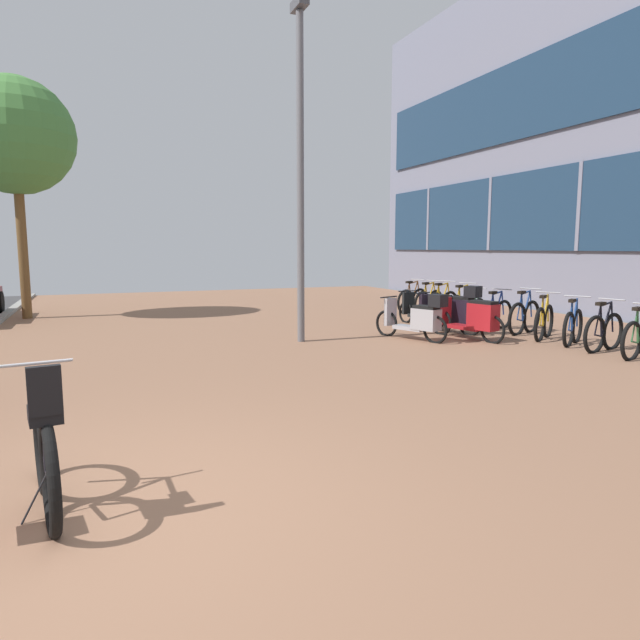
% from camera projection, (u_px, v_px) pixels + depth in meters
% --- Properties ---
extents(ground, '(21.00, 40.00, 0.13)m').
position_uv_depth(ground, '(314.00, 484.00, 4.38)').
color(ground, '#363334').
extents(bicycle_foreground, '(0.61, 1.48, 1.14)m').
position_uv_depth(bicycle_foreground, '(40.00, 455.00, 3.83)').
color(bicycle_foreground, black).
rests_on(bicycle_foreground, ground).
extents(bicycle_rack_00, '(1.25, 0.47, 0.95)m').
position_uv_depth(bicycle_rack_00, '(640.00, 338.00, 9.22)').
color(bicycle_rack_00, black).
rests_on(bicycle_rack_00, ground).
extents(bicycle_rack_01, '(1.30, 0.47, 0.97)m').
position_uv_depth(bicycle_rack_01, '(604.00, 332.00, 9.87)').
color(bicycle_rack_01, black).
rests_on(bicycle_rack_01, ground).
extents(bicycle_rack_02, '(1.17, 0.70, 0.96)m').
position_uv_depth(bicycle_rack_02, '(573.00, 327.00, 10.53)').
color(bicycle_rack_02, black).
rests_on(bicycle_rack_02, ground).
extents(bicycle_rack_03, '(1.20, 0.79, 0.98)m').
position_uv_depth(bicycle_rack_03, '(544.00, 322.00, 11.17)').
color(bicycle_rack_03, black).
rests_on(bicycle_rack_03, ground).
extents(bicycle_rack_04, '(1.31, 0.58, 1.01)m').
position_uv_depth(bicycle_rack_04, '(524.00, 317.00, 11.88)').
color(bicycle_rack_04, black).
rests_on(bicycle_rack_04, ground).
extents(bicycle_rack_05, '(1.25, 0.53, 0.95)m').
position_uv_depth(bicycle_rack_05, '(496.00, 315.00, 12.47)').
color(bicycle_rack_05, black).
rests_on(bicycle_rack_05, ground).
extents(bicycle_rack_06, '(1.22, 0.60, 0.93)m').
position_uv_depth(bicycle_rack_06, '(472.00, 312.00, 13.08)').
color(bicycle_rack_06, black).
rests_on(bicycle_rack_06, ground).
extents(bicycle_rack_07, '(1.31, 0.62, 1.00)m').
position_uv_depth(bicycle_rack_07, '(462.00, 307.00, 13.82)').
color(bicycle_rack_07, black).
rests_on(bicycle_rack_07, ground).
extents(bicycle_rack_08, '(1.37, 0.59, 1.01)m').
position_uv_depth(bicycle_rack_08, '(442.00, 305.00, 14.43)').
color(bicycle_rack_08, black).
rests_on(bicycle_rack_08, ground).
extents(bicycle_rack_09, '(1.28, 0.58, 0.99)m').
position_uv_depth(bicycle_rack_09, '(429.00, 303.00, 15.10)').
color(bicycle_rack_09, black).
rests_on(bicycle_rack_09, ground).
extents(bicycle_rack_10, '(1.30, 0.56, 0.98)m').
position_uv_depth(bicycle_rack_10, '(413.00, 300.00, 15.73)').
color(bicycle_rack_10, black).
rests_on(bicycle_rack_10, ground).
extents(scooter_near, '(0.52, 1.74, 0.83)m').
position_uv_depth(scooter_near, '(425.00, 310.00, 12.95)').
color(scooter_near, black).
rests_on(scooter_near, ground).
extents(scooter_mid, '(0.89, 1.74, 1.07)m').
position_uv_depth(scooter_mid, '(453.00, 311.00, 11.92)').
color(scooter_mid, black).
rests_on(scooter_mid, ground).
extents(scooter_far, '(0.71, 1.86, 0.87)m').
position_uv_depth(scooter_far, '(473.00, 318.00, 11.03)').
color(scooter_far, black).
rests_on(scooter_far, ground).
extents(scooter_extra, '(0.86, 1.70, 0.98)m').
position_uv_depth(scooter_extra, '(418.00, 318.00, 10.96)').
color(scooter_extra, black).
rests_on(scooter_extra, ground).
extents(lamp_post, '(0.20, 0.52, 6.37)m').
position_uv_depth(lamp_post, '(300.00, 159.00, 10.44)').
color(lamp_post, slate).
rests_on(lamp_post, ground).
extents(street_tree, '(2.91, 2.91, 6.09)m').
position_uv_depth(street_tree, '(15.00, 137.00, 13.85)').
color(street_tree, brown).
rests_on(street_tree, ground).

